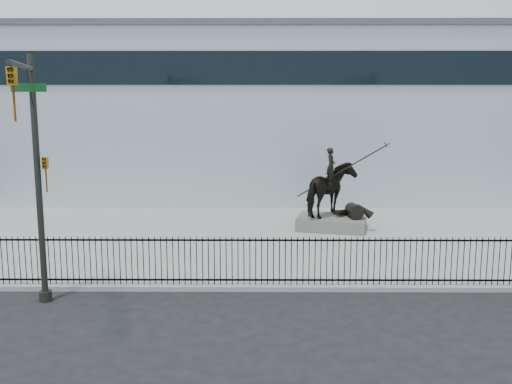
{
  "coord_description": "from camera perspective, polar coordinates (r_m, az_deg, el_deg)",
  "views": [
    {
      "loc": [
        -0.8,
        -16.27,
        6.12
      ],
      "look_at": [
        -0.94,
        6.0,
        2.19
      ],
      "focal_mm": 42.0,
      "sensor_mm": 36.0,
      "label": 1
    }
  ],
  "objects": [
    {
      "name": "plaza",
      "position": [
        24.06,
        2.27,
        -4.55
      ],
      "size": [
        30.0,
        12.0,
        0.15
      ],
      "primitive_type": "cube",
      "color": "gray",
      "rests_on": "ground"
    },
    {
      "name": "statue_plinth",
      "position": [
        25.65,
        7.23,
        -2.92
      ],
      "size": [
        3.2,
        2.53,
        0.53
      ],
      "primitive_type": "cube",
      "rotation": [
        0.0,
        0.0,
        -0.22
      ],
      "color": "#53504C",
      "rests_on": "plaza"
    },
    {
      "name": "equestrian_statue",
      "position": [
        25.37,
        7.42,
        0.12
      ],
      "size": [
        3.56,
        2.62,
        3.09
      ],
      "rotation": [
        0.0,
        0.0,
        -0.22
      ],
      "color": "black",
      "rests_on": "statue_plinth"
    },
    {
      "name": "picket_fence",
      "position": [
        18.3,
        2.88,
        -6.57
      ],
      "size": [
        22.1,
        0.1,
        1.5
      ],
      "color": "black",
      "rests_on": "plaza"
    },
    {
      "name": "traffic_signal_left",
      "position": [
        16.87,
        -20.3,
        2.27
      ],
      "size": [
        1.52,
        4.84,
        7.0
      ],
      "color": "#242621",
      "rests_on": "ground"
    },
    {
      "name": "ground",
      "position": [
        17.4,
        3.03,
        -10.6
      ],
      "size": [
        120.0,
        120.0,
        0.0
      ],
      "primitive_type": "plane",
      "color": "black",
      "rests_on": "ground"
    },
    {
      "name": "building",
      "position": [
        36.32,
        1.64,
        7.45
      ],
      "size": [
        44.0,
        14.0,
        9.0
      ],
      "primitive_type": "cube",
      "color": "silver",
      "rests_on": "ground"
    }
  ]
}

